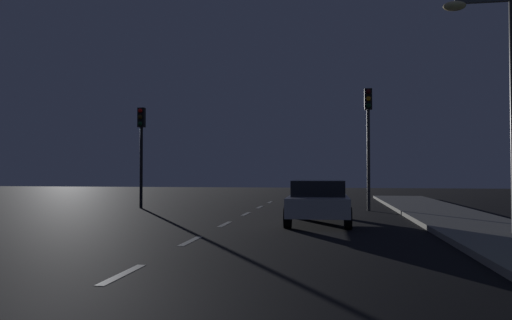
{
  "coord_description": "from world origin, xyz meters",
  "views": [
    {
      "loc": [
        3.32,
        -4.78,
        1.64
      ],
      "look_at": [
        0.33,
        14.45,
        2.14
      ],
      "focal_mm": 33.86,
      "sensor_mm": 36.0,
      "label": 1
    }
  ],
  "objects_px": {
    "traffic_signal_left": "(141,137)",
    "car_stopped_ahead": "(318,201)",
    "traffic_signal_right": "(368,125)",
    "street_lamp_right": "(501,89)"
  },
  "relations": [
    {
      "from": "traffic_signal_left",
      "to": "street_lamp_right",
      "type": "bearing_deg",
      "value": -33.26
    },
    {
      "from": "traffic_signal_right",
      "to": "street_lamp_right",
      "type": "distance_m",
      "value": 8.8
    },
    {
      "from": "car_stopped_ahead",
      "to": "street_lamp_right",
      "type": "bearing_deg",
      "value": -33.69
    },
    {
      "from": "traffic_signal_left",
      "to": "traffic_signal_right",
      "type": "bearing_deg",
      "value": 0.01
    },
    {
      "from": "traffic_signal_left",
      "to": "car_stopped_ahead",
      "type": "relative_size",
      "value": 1.05
    },
    {
      "from": "traffic_signal_left",
      "to": "traffic_signal_right",
      "type": "xyz_separation_m",
      "value": [
        10.24,
        0.0,
        0.4
      ]
    },
    {
      "from": "traffic_signal_right",
      "to": "street_lamp_right",
      "type": "height_order",
      "value": "street_lamp_right"
    },
    {
      "from": "car_stopped_ahead",
      "to": "street_lamp_right",
      "type": "relative_size",
      "value": 0.73
    },
    {
      "from": "traffic_signal_left",
      "to": "street_lamp_right",
      "type": "height_order",
      "value": "street_lamp_right"
    },
    {
      "from": "traffic_signal_right",
      "to": "street_lamp_right",
      "type": "bearing_deg",
      "value": -72.9
    }
  ]
}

